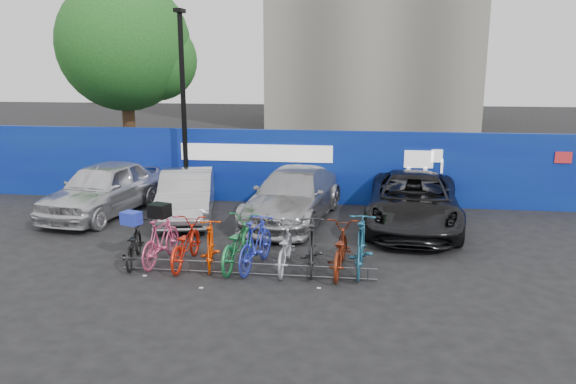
% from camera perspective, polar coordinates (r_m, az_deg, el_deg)
% --- Properties ---
extents(ground, '(100.00, 100.00, 0.00)m').
position_cam_1_polar(ground, '(12.90, -3.64, -7.50)').
color(ground, black).
rests_on(ground, ground).
extents(hoarding, '(22.00, 0.18, 2.40)m').
position_cam_1_polar(hoarding, '(18.31, -0.12, 2.61)').
color(hoarding, '#0A1890').
rests_on(hoarding, ground).
extents(tree, '(5.40, 5.20, 7.80)m').
position_cam_1_polar(tree, '(23.74, -15.73, 13.90)').
color(tree, '#382314').
rests_on(tree, ground).
extents(lamppost, '(0.25, 0.50, 6.11)m').
position_cam_1_polar(lamppost, '(18.16, -10.58, 8.88)').
color(lamppost, black).
rests_on(lamppost, ground).
extents(bike_rack, '(5.60, 0.03, 0.30)m').
position_cam_1_polar(bike_rack, '(12.29, -4.19, -7.76)').
color(bike_rack, '#595B60').
rests_on(bike_rack, ground).
extents(car_0, '(2.61, 4.95, 1.60)m').
position_cam_1_polar(car_0, '(17.83, -18.25, 0.34)').
color(car_0, silver).
rests_on(car_0, ground).
extents(car_1, '(2.40, 4.49, 1.40)m').
position_cam_1_polar(car_1, '(16.80, -10.26, -0.30)').
color(car_1, '#9F9FA3').
rests_on(car_1, ground).
extents(car_2, '(2.88, 5.38, 1.48)m').
position_cam_1_polar(car_2, '(16.30, 0.52, -0.36)').
color(car_2, '#A6A6AB').
rests_on(car_2, ground).
extents(car_3, '(2.90, 5.55, 1.49)m').
position_cam_1_polar(car_3, '(16.00, 12.62, -0.93)').
color(car_3, black).
rests_on(car_3, ground).
extents(bike_0, '(0.99, 1.86, 0.93)m').
position_cam_1_polar(bike_0, '(13.38, -15.48, -5.10)').
color(bike_0, black).
rests_on(bike_0, ground).
extents(bike_1, '(0.74, 1.87, 1.09)m').
position_cam_1_polar(bike_1, '(13.22, -12.77, -4.79)').
color(bike_1, '#D54B79').
rests_on(bike_1, ground).
extents(bike_2, '(0.70, 1.95, 1.02)m').
position_cam_1_polar(bike_2, '(12.98, -10.41, -5.16)').
color(bike_2, red).
rests_on(bike_2, ground).
extents(bike_3, '(0.82, 1.76, 1.02)m').
position_cam_1_polar(bike_3, '(12.80, -7.90, -5.35)').
color(bike_3, '#FA3F02').
rests_on(bike_3, ground).
extents(bike_4, '(0.93, 2.15, 1.10)m').
position_cam_1_polar(bike_4, '(12.74, -5.20, -5.17)').
color(bike_4, '#1F7C3F').
rests_on(bike_4, ground).
extents(bike_5, '(0.91, 2.02, 1.17)m').
position_cam_1_polar(bike_5, '(12.55, -3.30, -5.24)').
color(bike_5, '#2634B3').
rests_on(bike_5, ground).
extents(bike_6, '(0.67, 1.89, 0.99)m').
position_cam_1_polar(bike_6, '(12.53, -0.37, -5.69)').
color(bike_6, '#A8ABB0').
rests_on(bike_6, ground).
extents(bike_7, '(0.67, 1.93, 1.14)m').
position_cam_1_polar(bike_7, '(12.47, 2.43, -5.43)').
color(bike_7, black).
rests_on(bike_7, ground).
extents(bike_8, '(0.82, 2.05, 1.05)m').
position_cam_1_polar(bike_8, '(12.40, 5.26, -5.80)').
color(bike_8, maroon).
rests_on(bike_8, ground).
extents(bike_9, '(0.69, 2.07, 1.22)m').
position_cam_1_polar(bike_9, '(12.47, 7.43, -5.34)').
color(bike_9, navy).
rests_on(bike_9, ground).
extents(cargo_crate, '(0.49, 0.43, 0.29)m').
position_cam_1_polar(cargo_crate, '(13.20, -15.64, -2.58)').
color(cargo_crate, '#2436C0').
rests_on(cargo_crate, bike_0).
extents(cargo_topcase, '(0.51, 0.48, 0.31)m').
position_cam_1_polar(cargo_topcase, '(13.02, -12.92, -1.85)').
color(cargo_topcase, black).
rests_on(cargo_topcase, bike_1).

